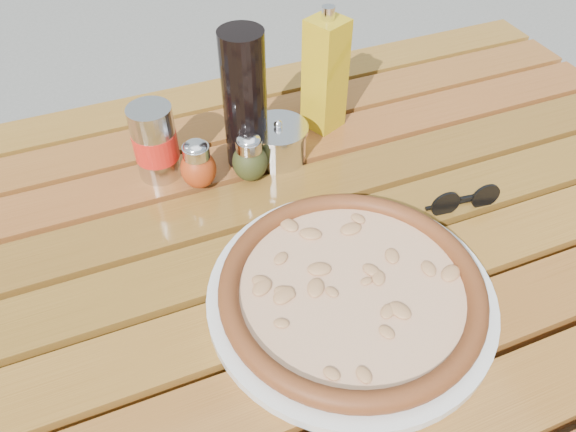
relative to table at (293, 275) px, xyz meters
name	(u,v)px	position (x,y,z in m)	size (l,w,h in m)	color
table	(293,275)	(0.00, 0.00, 0.00)	(1.40, 0.90, 0.75)	#371F0C
plate	(351,296)	(0.03, -0.12, 0.08)	(0.36, 0.36, 0.01)	silver
pizza	(352,288)	(0.03, -0.12, 0.10)	(0.38, 0.38, 0.03)	beige
pepper_shaker	(198,165)	(-0.09, 0.16, 0.11)	(0.06, 0.06, 0.08)	#B73E14
oregano_shaker	(250,158)	(-0.01, 0.15, 0.11)	(0.07, 0.07, 0.08)	#3A3E18
dark_bottle	(245,101)	(0.00, 0.19, 0.19)	(0.07, 0.07, 0.22)	black
soda_can	(155,143)	(-0.14, 0.21, 0.13)	(0.09, 0.09, 0.12)	silver
olive_oil_cruet	(325,75)	(0.15, 0.24, 0.17)	(0.07, 0.07, 0.21)	#BC9714
parmesan_tin	(278,142)	(0.05, 0.18, 0.11)	(0.12, 0.12, 0.07)	silver
sunglasses	(464,200)	(0.26, -0.03, 0.09)	(0.11, 0.03, 0.04)	black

